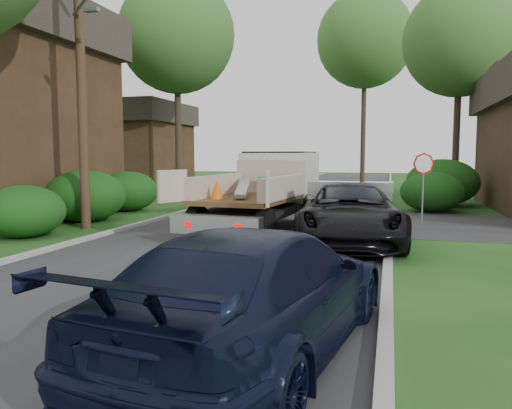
{
  "coord_description": "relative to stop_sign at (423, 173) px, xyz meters",
  "views": [
    {
      "loc": [
        4.11,
        -9.18,
        2.41
      ],
      "look_at": [
        0.95,
        2.49,
        1.2
      ],
      "focal_mm": 35.0,
      "sensor_mm": 36.0,
      "label": 1
    }
  ],
  "objects": [
    {
      "name": "ground",
      "position": [
        -5.2,
        -9.0,
        -1.78
      ],
      "size": [
        120.0,
        120.0,
        0.0
      ],
      "primitive_type": "plane",
      "color": "#144112",
      "rests_on": "ground"
    },
    {
      "name": "road",
      "position": [
        -5.2,
        1.0,
        -1.77
      ],
      "size": [
        8.0,
        90.0,
        0.02
      ],
      "primitive_type": "cube",
      "color": "#28282B",
      "rests_on": "ground"
    },
    {
      "name": "curb_left",
      "position": [
        -9.3,
        1.0,
        -1.72
      ],
      "size": [
        0.2,
        90.0,
        0.12
      ],
      "primitive_type": "cube",
      "color": "#9E9E99",
      "rests_on": "ground"
    },
    {
      "name": "curb_right",
      "position": [
        -1.1,
        1.0,
        -1.72
      ],
      "size": [
        0.2,
        90.0,
        0.12
      ],
      "primitive_type": "cube",
      "color": "#9E9E99",
      "rests_on": "ground"
    },
    {
      "name": "stop_sign",
      "position": [
        0.0,
        0.0,
        0.0
      ],
      "size": [
        0.71,
        0.32,
        2.48
      ],
      "color": "slate",
      "rests_on": "ground"
    },
    {
      "name": "utility_pole",
      "position": [
        -10.68,
        -4.02,
        3.4
      ],
      "size": [
        2.42,
        1.25,
        10.0
      ],
      "color": "#382619",
      "rests_on": "ground"
    },
    {
      "name": "house_left_far",
      "position": [
        -18.7,
        13.0,
        1.27
      ],
      "size": [
        7.56,
        7.56,
        6.0
      ],
      "color": "#332315",
      "rests_on": "ground"
    },
    {
      "name": "hedge_left_a",
      "position": [
        -11.4,
        -6.0,
        -1.01
      ],
      "size": [
        2.34,
        2.34,
        1.53
      ],
      "primitive_type": "ellipsoid",
      "color": "#0E3D11",
      "rests_on": "ground"
    },
    {
      "name": "hedge_left_b",
      "position": [
        -11.7,
        -2.5,
        -0.84
      ],
      "size": [
        2.86,
        2.86,
        1.87
      ],
      "primitive_type": "ellipsoid",
      "color": "#0E3D11",
      "rests_on": "ground"
    },
    {
      "name": "hedge_left_c",
      "position": [
        -12.0,
        1.0,
        -0.93
      ],
      "size": [
        2.6,
        2.6,
        1.7
      ],
      "primitive_type": "ellipsoid",
      "color": "#0E3D11",
      "rests_on": "ground"
    },
    {
      "name": "hedge_right_a",
      "position": [
        0.6,
        4.0,
        -0.93
      ],
      "size": [
        2.6,
        2.6,
        1.7
      ],
      "primitive_type": "ellipsoid",
      "color": "#0E3D11",
      "rests_on": "ground"
    },
    {
      "name": "hedge_right_b",
      "position": [
        1.3,
        7.0,
        -0.67
      ],
      "size": [
        3.38,
        3.38,
        2.21
      ],
      "primitive_type": "ellipsoid",
      "color": "#0E3D11",
      "rests_on": "ground"
    },
    {
      "name": "tree_left_far",
      "position": [
        -12.7,
        8.0,
        7.2
      ],
      "size": [
        6.4,
        6.4,
        12.2
      ],
      "color": "#2D2119",
      "rests_on": "ground"
    },
    {
      "name": "tree_right_far",
      "position": [
        2.3,
        11.0,
        6.7
      ],
      "size": [
        6.0,
        6.0,
        11.5
      ],
      "color": "#2D2119",
      "rests_on": "ground"
    },
    {
      "name": "tree_left_back",
      "position": [
        -19.2,
        4.0,
        7.2
      ],
      "size": [
        6.0,
        6.0,
        12.0
      ],
      "color": "#2D2119",
      "rests_on": "ground"
    },
    {
      "name": "tree_center_far",
      "position": [
        -3.2,
        21.0,
        9.2
      ],
      "size": [
        7.2,
        7.2,
        14.6
      ],
      "color": "#2D2119",
      "rests_on": "ground"
    },
    {
      "name": "flatbed_truck",
      "position": [
        -5.03,
        -2.02,
        -0.41
      ],
      "size": [
        3.38,
        6.88,
        2.52
      ],
      "rotation": [
        0.0,
        0.0,
        -0.1
      ],
      "color": "black",
      "rests_on": "ground"
    },
    {
      "name": "black_pickup",
      "position": [
        -2.17,
        -4.5,
        -0.96
      ],
      "size": [
        3.35,
        6.13,
        1.63
      ],
      "primitive_type": "imported",
      "rotation": [
        0.0,
        0.0,
        0.11
      ],
      "color": "black",
      "rests_on": "ground"
    },
    {
      "name": "navy_suv",
      "position": [
        -2.6,
        -12.53,
        -1.0
      ],
      "size": [
        2.97,
        5.63,
        1.56
      ],
      "primitive_type": "imported",
      "rotation": [
        0.0,
        0.0,
        2.99
      ],
      "color": "black",
      "rests_on": "ground"
    }
  ]
}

